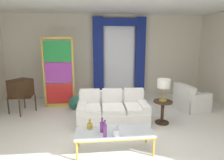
# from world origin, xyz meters

# --- Properties ---
(ground_plane) EXTENTS (16.00, 16.00, 0.00)m
(ground_plane) POSITION_xyz_m (0.00, 0.00, 0.00)
(ground_plane) COLOR white
(wall_rear) EXTENTS (8.00, 0.12, 3.00)m
(wall_rear) POSITION_xyz_m (0.00, 3.06, 1.50)
(wall_rear) COLOR beige
(wall_rear) RESTS_ON ground
(ceiling_slab) EXTENTS (8.00, 7.60, 0.04)m
(ceiling_slab) POSITION_xyz_m (0.00, 0.80, 3.02)
(ceiling_slab) COLOR white
(curtained_window) EXTENTS (2.00, 0.17, 2.70)m
(curtained_window) POSITION_xyz_m (0.46, 2.89, 1.74)
(curtained_window) COLOR white
(curtained_window) RESTS_ON ground
(couch_white_long) EXTENTS (1.78, 0.96, 0.86)m
(couch_white_long) POSITION_xyz_m (-0.04, 0.51, 0.30)
(couch_white_long) COLOR white
(couch_white_long) RESTS_ON ground
(coffee_table) EXTENTS (1.48, 0.58, 0.41)m
(coffee_table) POSITION_xyz_m (-0.15, -0.85, 0.38)
(coffee_table) COLOR silver
(coffee_table) RESTS_ON ground
(bottle_blue_decanter) EXTENTS (0.08, 0.08, 0.30)m
(bottle_blue_decanter) POSITION_xyz_m (-0.38, -0.84, 0.53)
(bottle_blue_decanter) COLOR #753384
(bottle_blue_decanter) RESTS_ON coffee_table
(bottle_crystal_tall) EXTENTS (0.06, 0.06, 0.33)m
(bottle_crystal_tall) POSITION_xyz_m (-0.34, -1.04, 0.54)
(bottle_crystal_tall) COLOR #753384
(bottle_crystal_tall) RESTS_ON coffee_table
(bottle_amber_squat) EXTENTS (0.13, 0.13, 0.24)m
(bottle_amber_squat) POSITION_xyz_m (-0.13, -1.03, 0.49)
(bottle_amber_squat) COLOR silver
(bottle_amber_squat) RESTS_ON coffee_table
(bottle_ruby_flask) EXTENTS (0.11, 0.11, 0.20)m
(bottle_ruby_flask) POSITION_xyz_m (-0.62, -0.67, 0.48)
(bottle_ruby_flask) COLOR gold
(bottle_ruby_flask) RESTS_ON coffee_table
(vintage_tv) EXTENTS (0.74, 0.77, 1.35)m
(vintage_tv) POSITION_xyz_m (-2.62, 1.50, 0.73)
(vintage_tv) COLOR #382314
(vintage_tv) RESTS_ON ground
(armchair_white) EXTENTS (0.96, 0.95, 0.80)m
(armchair_white) POSITION_xyz_m (2.43, 1.22, 0.29)
(armchair_white) COLOR white
(armchair_white) RESTS_ON ground
(stained_glass_divider) EXTENTS (0.95, 0.05, 2.20)m
(stained_glass_divider) POSITION_xyz_m (-1.58, 1.91, 1.06)
(stained_glass_divider) COLOR gold
(stained_glass_divider) RESTS_ON ground
(peacock_figurine) EXTENTS (0.44, 0.60, 0.50)m
(peacock_figurine) POSITION_xyz_m (-1.06, 1.48, 0.22)
(peacock_figurine) COLOR beige
(peacock_figurine) RESTS_ON ground
(round_side_table) EXTENTS (0.48, 0.48, 0.59)m
(round_side_table) POSITION_xyz_m (1.23, 0.33, 0.36)
(round_side_table) COLOR #382314
(round_side_table) RESTS_ON ground
(table_lamp_brass) EXTENTS (0.32, 0.32, 0.57)m
(table_lamp_brass) POSITION_xyz_m (1.23, 0.33, 1.03)
(table_lamp_brass) COLOR #B29338
(table_lamp_brass) RESTS_ON round_side_table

